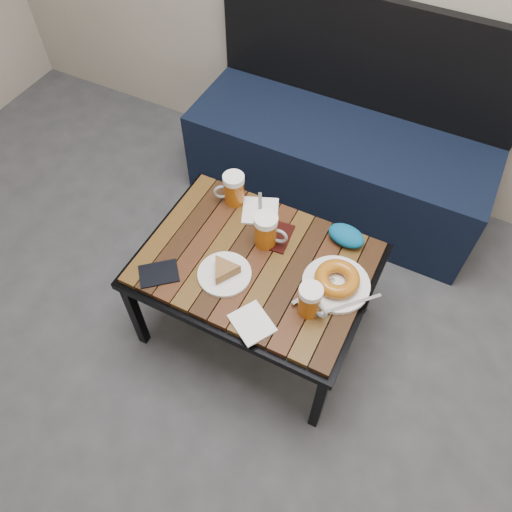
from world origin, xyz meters
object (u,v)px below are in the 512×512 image
at_px(bench, 338,158).
at_px(knit_pouch, 346,236).
at_px(beer_mug_left, 233,189).
at_px(beer_mug_centre, 266,230).
at_px(beer_mug_right, 310,300).
at_px(passport_navy, 159,274).
at_px(plate_bagel, 337,281).
at_px(cafe_table, 256,268).
at_px(passport_burgundy, 276,236).
at_px(plate_pie, 224,272).

relative_size(bench, knit_pouch, 9.92).
xyz_separation_m(beer_mug_left, knit_pouch, (0.46, 0.01, -0.04)).
distance_m(beer_mug_centre, beer_mug_right, 0.32).
bearing_deg(passport_navy, plate_bagel, 71.97).
height_order(cafe_table, beer_mug_centre, beer_mug_centre).
bearing_deg(bench, passport_navy, -105.48).
relative_size(cafe_table, passport_burgundy, 5.96).
distance_m(beer_mug_centre, knit_pouch, 0.30).
xyz_separation_m(plate_pie, passport_burgundy, (0.09, 0.24, -0.02)).
xyz_separation_m(cafe_table, beer_mug_right, (0.25, -0.10, 0.11)).
distance_m(cafe_table, beer_mug_left, 0.32).
relative_size(beer_mug_right, knit_pouch, 0.90).
distance_m(cafe_table, knit_pouch, 0.35).
xyz_separation_m(cafe_table, passport_burgundy, (0.02, 0.13, 0.05)).
height_order(beer_mug_centre, passport_burgundy, beer_mug_centre).
distance_m(plate_bagel, knit_pouch, 0.20).
bearing_deg(bench, cafe_table, -90.92).
height_order(beer_mug_left, passport_burgundy, beer_mug_left).
bearing_deg(passport_navy, beer_mug_left, 130.20).
height_order(bench, beer_mug_right, bench).
xyz_separation_m(plate_pie, plate_bagel, (0.37, 0.14, 0.01)).
height_order(bench, passport_navy, bench).
bearing_deg(beer_mug_left, passport_navy, 49.14).
relative_size(beer_mug_right, plate_pie, 0.67).
bearing_deg(plate_bagel, passport_navy, -157.61).
bearing_deg(beer_mug_left, plate_pie, 81.53).
height_order(passport_burgundy, knit_pouch, knit_pouch).
relative_size(cafe_table, beer_mug_centre, 6.04).
height_order(beer_mug_left, beer_mug_centre, beer_mug_centre).
distance_m(passport_navy, knit_pouch, 0.69).
bearing_deg(plate_bagel, passport_burgundy, 159.60).
bearing_deg(passport_burgundy, plate_pie, -116.38).
bearing_deg(passport_navy, beer_mug_right, 60.59).
bearing_deg(bench, plate_pie, -95.01).
height_order(beer_mug_centre, plate_bagel, beer_mug_centre).
xyz_separation_m(beer_mug_right, knit_pouch, (0.00, 0.33, -0.03)).
distance_m(cafe_table, plate_pie, 0.14).
distance_m(plate_pie, knit_pouch, 0.47).
bearing_deg(passport_burgundy, beer_mug_centre, -125.12).
bearing_deg(plate_pie, beer_mug_left, 113.01).
distance_m(cafe_table, passport_navy, 0.35).
relative_size(beer_mug_centre, passport_burgundy, 0.99).
distance_m(beer_mug_right, knit_pouch, 0.34).
bearing_deg(knit_pouch, beer_mug_centre, -151.89).
xyz_separation_m(beer_mug_right, plate_bagel, (0.04, 0.13, -0.04)).
distance_m(bench, knit_pouch, 0.71).
relative_size(plate_pie, passport_navy, 1.40).
distance_m(cafe_table, passport_burgundy, 0.14).
xyz_separation_m(beer_mug_centre, knit_pouch, (0.26, 0.14, -0.04)).
bearing_deg(beer_mug_right, cafe_table, 175.57).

